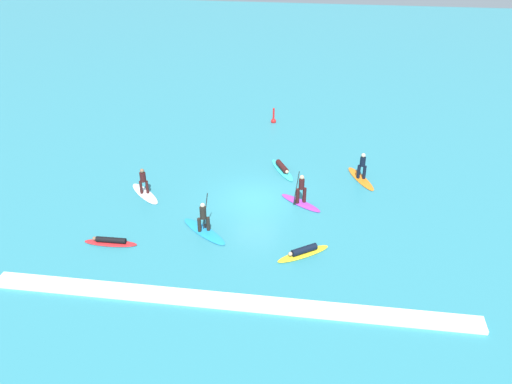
{
  "coord_description": "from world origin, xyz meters",
  "views": [
    {
      "loc": [
        3.44,
        -25.09,
        15.34
      ],
      "look_at": [
        0.0,
        0.0,
        0.5
      ],
      "focal_mm": 36.25,
      "sensor_mm": 36.0,
      "label": 1
    }
  ],
  "objects_px": {
    "surfer_on_purple_board": "(301,196)",
    "surfer_on_blue_board": "(204,226)",
    "surfer_on_yellow_board": "(303,252)",
    "surfer_on_white_board": "(144,188)",
    "surfer_on_red_board": "(110,241)",
    "surfer_on_teal_board": "(282,168)",
    "surfer_on_orange_board": "(361,173)",
    "marker_buoy": "(274,120)"
  },
  "relations": [
    {
      "from": "surfer_on_orange_board",
      "to": "surfer_on_yellow_board",
      "type": "distance_m",
      "value": 8.64
    },
    {
      "from": "surfer_on_white_board",
      "to": "marker_buoy",
      "type": "relative_size",
      "value": 2.08
    },
    {
      "from": "surfer_on_white_board",
      "to": "marker_buoy",
      "type": "distance_m",
      "value": 13.33
    },
    {
      "from": "surfer_on_yellow_board",
      "to": "surfer_on_teal_board",
      "type": "bearing_deg",
      "value": -112.88
    },
    {
      "from": "surfer_on_yellow_board",
      "to": "surfer_on_red_board",
      "type": "bearing_deg",
      "value": -32.46
    },
    {
      "from": "surfer_on_red_board",
      "to": "surfer_on_blue_board",
      "type": "relative_size",
      "value": 0.9
    },
    {
      "from": "surfer_on_white_board",
      "to": "surfer_on_orange_board",
      "type": "distance_m",
      "value": 13.05
    },
    {
      "from": "surfer_on_white_board",
      "to": "surfer_on_blue_board",
      "type": "height_order",
      "value": "surfer_on_blue_board"
    },
    {
      "from": "surfer_on_red_board",
      "to": "surfer_on_orange_board",
      "type": "xyz_separation_m",
      "value": [
        12.7,
        8.49,
        0.33
      ]
    },
    {
      "from": "surfer_on_red_board",
      "to": "surfer_on_orange_board",
      "type": "bearing_deg",
      "value": -147.24
    },
    {
      "from": "surfer_on_orange_board",
      "to": "surfer_on_blue_board",
      "type": "bearing_deg",
      "value": -75.25
    },
    {
      "from": "surfer_on_purple_board",
      "to": "surfer_on_blue_board",
      "type": "xyz_separation_m",
      "value": [
        -4.78,
        -3.5,
        -0.11
      ]
    },
    {
      "from": "surfer_on_red_board",
      "to": "surfer_on_blue_board",
      "type": "height_order",
      "value": "surfer_on_blue_board"
    },
    {
      "from": "surfer_on_yellow_board",
      "to": "surfer_on_orange_board",
      "type": "bearing_deg",
      "value": -145.67
    },
    {
      "from": "surfer_on_blue_board",
      "to": "surfer_on_yellow_board",
      "type": "relative_size",
      "value": 1.13
    },
    {
      "from": "marker_buoy",
      "to": "surfer_on_white_board",
      "type": "bearing_deg",
      "value": -118.12
    },
    {
      "from": "marker_buoy",
      "to": "surfer_on_blue_board",
      "type": "bearing_deg",
      "value": -97.56
    },
    {
      "from": "surfer_on_red_board",
      "to": "surfer_on_yellow_board",
      "type": "xyz_separation_m",
      "value": [
        9.64,
        0.41,
        0.02
      ]
    },
    {
      "from": "surfer_on_teal_board",
      "to": "surfer_on_orange_board",
      "type": "bearing_deg",
      "value": 57.07
    },
    {
      "from": "surfer_on_orange_board",
      "to": "surfer_on_blue_board",
      "type": "height_order",
      "value": "surfer_on_blue_board"
    },
    {
      "from": "surfer_on_white_board",
      "to": "surfer_on_orange_board",
      "type": "relative_size",
      "value": 0.83
    },
    {
      "from": "surfer_on_blue_board",
      "to": "surfer_on_yellow_board",
      "type": "distance_m",
      "value": 5.35
    },
    {
      "from": "surfer_on_purple_board",
      "to": "surfer_on_white_board",
      "type": "bearing_deg",
      "value": 37.55
    },
    {
      "from": "surfer_on_orange_board",
      "to": "surfer_on_blue_board",
      "type": "relative_size",
      "value": 1.03
    },
    {
      "from": "surfer_on_orange_board",
      "to": "surfer_on_yellow_board",
      "type": "height_order",
      "value": "surfer_on_orange_board"
    },
    {
      "from": "surfer_on_purple_board",
      "to": "surfer_on_white_board",
      "type": "height_order",
      "value": "surfer_on_purple_board"
    },
    {
      "from": "surfer_on_red_board",
      "to": "marker_buoy",
      "type": "height_order",
      "value": "marker_buoy"
    },
    {
      "from": "surfer_on_red_board",
      "to": "surfer_on_yellow_board",
      "type": "relative_size",
      "value": 1.02
    },
    {
      "from": "surfer_on_teal_board",
      "to": "surfer_on_blue_board",
      "type": "relative_size",
      "value": 1.02
    },
    {
      "from": "surfer_on_yellow_board",
      "to": "marker_buoy",
      "type": "relative_size",
      "value": 2.17
    },
    {
      "from": "surfer_on_white_board",
      "to": "surfer_on_orange_board",
      "type": "bearing_deg",
      "value": 61.51
    },
    {
      "from": "surfer_on_teal_board",
      "to": "surfer_on_blue_board",
      "type": "xyz_separation_m",
      "value": [
        -3.39,
        -7.32,
        0.22
      ]
    },
    {
      "from": "surfer_on_yellow_board",
      "to": "surfer_on_white_board",
      "type": "bearing_deg",
      "value": -60.41
    },
    {
      "from": "surfer_on_white_board",
      "to": "surfer_on_red_board",
      "type": "height_order",
      "value": "surfer_on_white_board"
    },
    {
      "from": "surfer_on_blue_board",
      "to": "surfer_on_red_board",
      "type": "bearing_deg",
      "value": 59.46
    },
    {
      "from": "surfer_on_purple_board",
      "to": "surfer_on_blue_board",
      "type": "height_order",
      "value": "surfer_on_blue_board"
    },
    {
      "from": "surfer_on_purple_board",
      "to": "surfer_on_teal_board",
      "type": "distance_m",
      "value": 4.08
    },
    {
      "from": "surfer_on_white_board",
      "to": "surfer_on_yellow_board",
      "type": "relative_size",
      "value": 0.96
    },
    {
      "from": "surfer_on_red_board",
      "to": "surfer_on_yellow_board",
      "type": "height_order",
      "value": "surfer_on_yellow_board"
    },
    {
      "from": "surfer_on_red_board",
      "to": "marker_buoy",
      "type": "xyz_separation_m",
      "value": [
        6.43,
        16.7,
        0.09
      ]
    },
    {
      "from": "surfer_on_white_board",
      "to": "surfer_on_orange_board",
      "type": "xyz_separation_m",
      "value": [
        12.55,
        3.55,
        0.03
      ]
    },
    {
      "from": "surfer_on_orange_board",
      "to": "marker_buoy",
      "type": "xyz_separation_m",
      "value": [
        -6.27,
        8.21,
        -0.25
      ]
    }
  ]
}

